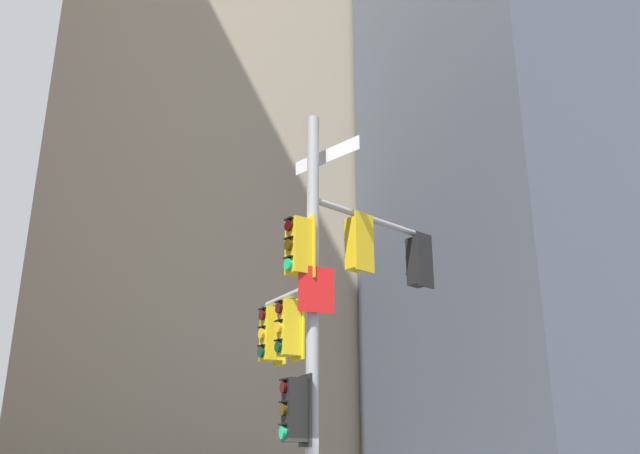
# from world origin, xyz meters

# --- Properties ---
(building_tower_right) EXTENTS (12.18, 12.18, 38.50)m
(building_tower_right) POSITION_xyz_m (15.57, 11.08, 19.25)
(building_tower_right) COLOR #4C5460
(building_tower_right) RESTS_ON ground
(building_mid_block) EXTENTS (17.28, 17.28, 41.64)m
(building_mid_block) POSITION_xyz_m (3.69, 25.98, 20.82)
(building_mid_block) COLOR tan
(building_mid_block) RESTS_ON ground
(signal_pole_assembly) EXTENTS (3.63, 2.50, 8.29)m
(signal_pole_assembly) POSITION_xyz_m (0.36, 0.41, 4.70)
(signal_pole_assembly) COLOR #9EA0A3
(signal_pole_assembly) RESTS_ON ground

